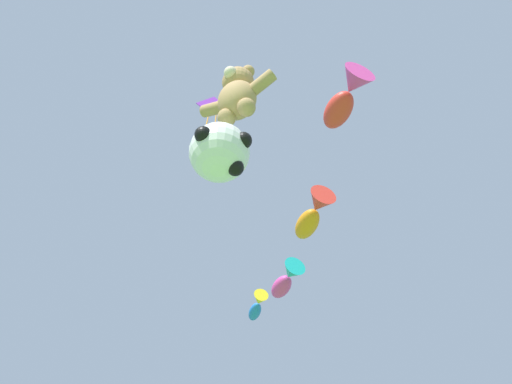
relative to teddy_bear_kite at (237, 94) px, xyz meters
The scene contains 7 objects.
teddy_bear_kite is the anchor object (origin of this frame).
soccer_ball_kite 1.77m from the teddy_bear_kite, behind, with size 1.18×1.17×1.08m.
fish_kite_crimson 3.19m from the teddy_bear_kite, 52.23° to the left, with size 1.71×1.56×0.78m.
fish_kite_tangerine 4.67m from the teddy_bear_kite, 96.06° to the left, with size 1.68×1.58×0.72m.
fish_kite_magenta 7.01m from the teddy_bear_kite, 110.01° to the left, with size 1.57×1.41×0.67m.
fish_kite_cobalt 9.52m from the teddy_bear_kite, 118.18° to the left, with size 1.33×1.36×0.51m.
diamond_kite 4.25m from the teddy_bear_kite, 140.59° to the left, with size 0.73×0.66×2.29m.
Camera 1 is at (2.59, 1.11, 1.76)m, focal length 35.00 mm.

